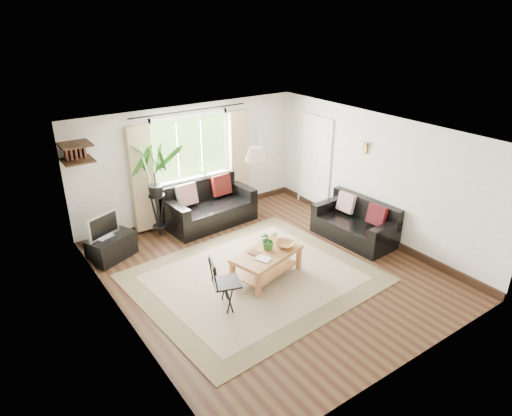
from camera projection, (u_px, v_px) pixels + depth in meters
floor at (269, 272)px, 7.80m from camera, size 5.50×5.50×0.00m
ceiling at (271, 135)px, 6.82m from camera, size 5.50×5.50×0.00m
wall_back at (191, 163)px, 9.37m from camera, size 5.00×0.02×2.40m
wall_front at (413, 287)px, 5.25m from camera, size 5.00×0.02×2.40m
wall_left at (118, 252)px, 6.00m from camera, size 0.02×5.50×2.40m
wall_right at (376, 177)px, 8.62m from camera, size 0.02×5.50×2.40m
rug at (254, 278)px, 7.61m from camera, size 3.91×3.42×0.02m
window at (190, 147)px, 9.19m from camera, size 2.50×0.16×2.16m
door at (314, 164)px, 9.96m from camera, size 0.06×0.96×2.06m
corner_shelf at (76, 152)px, 7.72m from camera, size 0.50×0.50×0.34m
pendant_lamp at (256, 151)px, 7.26m from camera, size 0.36×0.36×0.54m
wall_sconce at (365, 146)px, 8.59m from camera, size 0.12×0.12×0.28m
sofa_back at (210, 205)px, 9.37m from camera, size 1.87×1.03×0.85m
sofa_right at (355, 222)px, 8.73m from camera, size 1.63×0.88×0.74m
coffee_table at (267, 265)px, 7.54m from camera, size 1.30×0.92×0.48m
table_plant at (268, 240)px, 7.48m from camera, size 0.30×0.26×0.32m
bowl at (285, 244)px, 7.60m from camera, size 0.44×0.44×0.08m
book_a at (260, 261)px, 7.17m from camera, size 0.26×0.29×0.02m
book_b at (251, 255)px, 7.35m from camera, size 0.20×0.24×0.02m
tv_stand at (112, 247)px, 8.14m from camera, size 0.93×0.75×0.44m
tv at (103, 225)px, 7.90m from camera, size 0.66×0.44×0.48m
palm_stand at (156, 192)px, 8.65m from camera, size 0.81×0.81×1.87m
folding_chair at (227, 283)px, 6.72m from camera, size 0.55×0.55×0.84m
sill_plant at (204, 169)px, 9.46m from camera, size 0.14×0.10×0.27m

